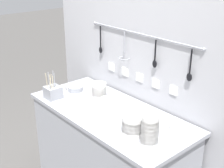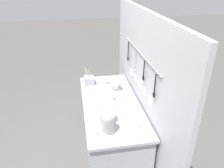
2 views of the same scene
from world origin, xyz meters
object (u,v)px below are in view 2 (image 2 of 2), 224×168
Objects in this scene: bowl_stack_tall_left at (116,86)px; cup_edge_near at (118,109)px; cup_edge_far at (101,105)px; cup_front_right at (86,94)px; plate_stack at (104,98)px; steel_mixing_bowl at (106,81)px; cutlery_caddy at (89,80)px; cup_beside_plates at (136,126)px; cup_back_right at (115,93)px; bowl_stack_short_front at (107,117)px; bowl_stack_nested_right at (108,124)px; cup_centre at (88,90)px; cup_back_left at (121,102)px; cup_by_caddy at (100,79)px; cup_front_left at (94,134)px.

cup_edge_near is (0.44, -0.06, -0.04)m from bowl_stack_tall_left.
cup_edge_far is 0.32m from cup_front_right.
steel_mixing_bowl is (-0.43, 0.09, -0.01)m from plate_stack.
bowl_stack_tall_left is 0.39m from cutlery_caddy.
cup_beside_plates is 1.00× the size of cup_edge_near.
cup_edge_far is at bearing -146.01° from cup_beside_plates.
bowl_stack_tall_left is 0.41m from cup_edge_far.
plate_stack is 4.65× the size of cup_back_right.
cup_front_right is (-0.28, -0.15, 0.00)m from cup_edge_far.
steel_mixing_bowl is 0.55× the size of cutlery_caddy.
bowl_stack_short_front reaches higher than cup_edge_far.
bowl_stack_nested_right reaches higher than cup_edge_near.
bowl_stack_tall_left is at bearing 84.59° from cup_centre.
cup_back_left is at bearing 54.78° from plate_stack.
plate_stack is 0.51m from cup_by_caddy.
cup_beside_plates is at bearing 7.55° from steel_mixing_bowl.
cup_centre is 1.00× the size of cup_edge_far.
bowl_stack_nested_right is at bearing 5.03° from cutlery_caddy.
cutlery_caddy is at bearing -127.51° from bowl_stack_tall_left.
bowl_stack_short_front is 0.94m from cup_by_caddy.
bowl_stack_nested_right is 4.31× the size of cup_centre.
bowl_stack_short_front is at bearing 17.28° from cup_front_right.
cutlery_caddy is at bearing -172.81° from bowl_stack_short_front.
steel_mixing_bowl is 2.81× the size of cup_back_left.
cup_edge_far is 0.30m from cup_back_right.
cup_by_caddy is at bearing -154.31° from bowl_stack_tall_left.
cup_edge_far is at bearing -83.26° from cup_back_left.
cup_beside_plates is 0.34m from cup_edge_near.
cup_centre is at bearing -143.07° from plate_stack.
cup_front_right and cup_edge_near have the same top height.
cup_front_left is at bearing -23.65° from bowl_stack_tall_left.
cup_back_left is at bearing 154.39° from bowl_stack_nested_right.
cup_centre is at bearing -171.71° from bowl_stack_nested_right.
cup_back_left is 1.00× the size of cup_front_left.
steel_mixing_bowl is at bearing -171.49° from cup_back_left.
bowl_stack_tall_left is at bearing 164.33° from bowl_stack_nested_right.
bowl_stack_short_front is at bearing 173.76° from bowl_stack_nested_right.
bowl_stack_nested_right is 1.54× the size of steel_mixing_bowl.
cutlery_caddy reaches higher than cup_edge_near.
cup_back_left and cup_edge_far have the same top height.
cup_beside_plates and cup_front_left have the same top height.
bowl_stack_nested_right is 4.31× the size of cup_back_right.
cup_centre is 1.00× the size of cup_back_left.
cup_edge_far is at bearing -14.19° from steel_mixing_bowl.
cup_edge_near is at bearing 1.45° from steel_mixing_bowl.
cup_beside_plates is 1.00× the size of cup_front_right.
steel_mixing_bowl is (-0.24, -0.08, -0.04)m from bowl_stack_tall_left.
cup_edge_near is at bearing 59.86° from cup_edge_far.
cup_beside_plates is at bearing 95.25° from bowl_stack_nested_right.
cutlery_caddy is 0.21m from cup_centre.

